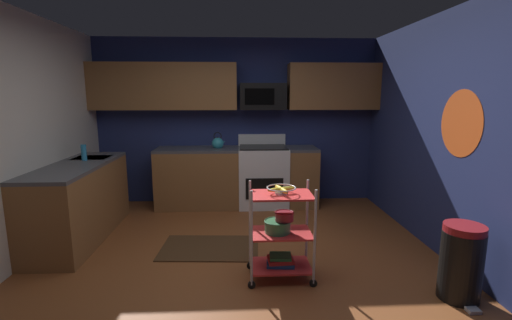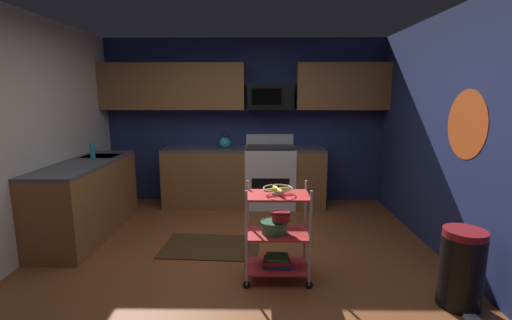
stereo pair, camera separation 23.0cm
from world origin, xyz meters
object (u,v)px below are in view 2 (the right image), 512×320
object	(u,v)px
mixing_bowl_large	(274,227)
microwave	(270,97)
kettle	(225,143)
dish_soap_bottle	(92,151)
fruit_bowl	(278,189)
rolling_cart	(277,233)
oven_range	(270,176)
mixing_bowl_small	(281,216)
trash_can	(461,268)
book_stack	(277,261)

from	to	relation	value
mixing_bowl_large	microwave	bearing A→B (deg)	89.43
kettle	dish_soap_bottle	size ratio (longest dim) A/B	1.32
fruit_bowl	kettle	bearing A→B (deg)	106.99
rolling_cart	dish_soap_bottle	size ratio (longest dim) A/B	4.57
fruit_bowl	dish_soap_bottle	world-z (taller)	dish_soap_bottle
kettle	dish_soap_bottle	world-z (taller)	kettle
oven_range	mixing_bowl_large	size ratio (longest dim) A/B	4.37
mixing_bowl_small	fruit_bowl	bearing A→B (deg)	176.70
mixing_bowl_large	kettle	world-z (taller)	kettle
mixing_bowl_small	mixing_bowl_large	bearing A→B (deg)	178.34
fruit_bowl	rolling_cart	bearing A→B (deg)	-153.43
oven_range	mixing_bowl_small	size ratio (longest dim) A/B	6.04
rolling_cart	mixing_bowl_small	xyz separation A→B (m)	(0.03, -0.00, 0.17)
fruit_bowl	microwave	bearing A→B (deg)	90.17
mixing_bowl_large	mixing_bowl_small	world-z (taller)	mixing_bowl_small
mixing_bowl_small	dish_soap_bottle	distance (m)	2.73
microwave	fruit_bowl	distance (m)	2.55
fruit_bowl	mixing_bowl_large	xyz separation A→B (m)	(-0.03, -0.00, -0.36)
rolling_cart	dish_soap_bottle	distance (m)	2.73
rolling_cart	mixing_bowl_large	bearing A→B (deg)	180.00
kettle	microwave	bearing A→B (deg)	8.85
oven_range	rolling_cart	distance (m)	2.31
fruit_bowl	dish_soap_bottle	size ratio (longest dim) A/B	1.36
mixing_bowl_large	kettle	bearing A→B (deg)	106.29
rolling_cart	trash_can	world-z (taller)	rolling_cart
microwave	mixing_bowl_small	xyz separation A→B (m)	(0.04, -2.41, -1.08)
oven_range	rolling_cart	world-z (taller)	oven_range
kettle	trash_can	distance (m)	3.57
rolling_cart	kettle	world-z (taller)	kettle
mixing_bowl_large	fruit_bowl	bearing A→B (deg)	0.00
rolling_cart	mixing_bowl_small	bearing A→B (deg)	-3.30
rolling_cart	mixing_bowl_small	distance (m)	0.17
oven_range	fruit_bowl	xyz separation A→B (m)	(0.01, -2.31, 0.40)
kettle	trash_can	bearing A→B (deg)	-51.24
microwave	kettle	xyz separation A→B (m)	(-0.70, -0.11, -0.70)
kettle	oven_range	bearing A→B (deg)	0.32
rolling_cart	dish_soap_bottle	world-z (taller)	dish_soap_bottle
mixing_bowl_large	book_stack	xyz separation A→B (m)	(0.03, 0.00, -0.34)
fruit_bowl	book_stack	distance (m)	0.70
mixing_bowl_small	kettle	size ratio (longest dim) A/B	0.69
trash_can	fruit_bowl	bearing A→B (deg)	163.95
mixing_bowl_small	book_stack	bearing A→B (deg)	176.70
mixing_bowl_large	mixing_bowl_small	xyz separation A→B (m)	(0.06, -0.00, 0.10)
mixing_bowl_large	dish_soap_bottle	world-z (taller)	dish_soap_bottle
fruit_bowl	mixing_bowl_large	bearing A→B (deg)	-180.00
microwave	fruit_bowl	bearing A→B (deg)	-89.83
microwave	dish_soap_bottle	size ratio (longest dim) A/B	3.50
rolling_cart	fruit_bowl	world-z (taller)	rolling_cart
mixing_bowl_large	dish_soap_bottle	bearing A→B (deg)	149.69
oven_range	trash_can	distance (m)	3.12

